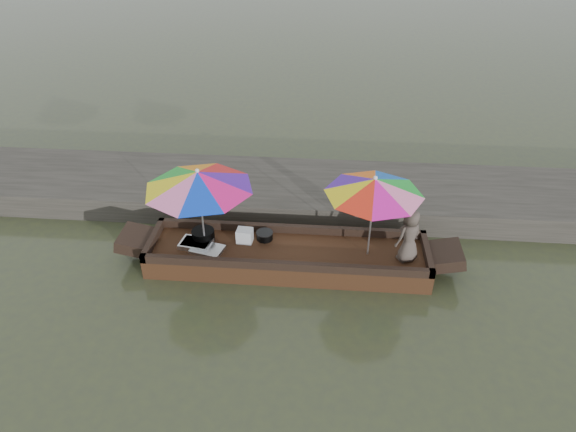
# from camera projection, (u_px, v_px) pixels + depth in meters

# --- Properties ---
(water) EXTENTS (80.00, 80.00, 0.00)m
(water) POSITION_uv_depth(u_px,v_px,m) (288.00, 265.00, 9.30)
(water) COLOR #3F4627
(water) RESTS_ON ground
(dock) EXTENTS (22.00, 2.20, 0.50)m
(dock) POSITION_uv_depth(u_px,v_px,m) (296.00, 192.00, 10.99)
(dock) COLOR #2D2B26
(dock) RESTS_ON ground
(boat_hull) EXTENTS (4.97, 1.20, 0.35)m
(boat_hull) POSITION_uv_depth(u_px,v_px,m) (288.00, 257.00, 9.20)
(boat_hull) COLOR black
(boat_hull) RESTS_ON water
(cooking_pot) EXTENTS (0.41, 0.41, 0.22)m
(cooking_pot) POSITION_uv_depth(u_px,v_px,m) (203.00, 235.00, 9.28)
(cooking_pot) COLOR black
(cooking_pot) RESTS_ON boat_hull
(tray_crayfish) EXTENTS (0.61, 0.47, 0.09)m
(tray_crayfish) POSITION_uv_depth(u_px,v_px,m) (196.00, 244.00, 9.17)
(tray_crayfish) COLOR silver
(tray_crayfish) RESTS_ON boat_hull
(tray_scallop) EXTENTS (0.63, 0.51, 0.06)m
(tray_scallop) POSITION_uv_depth(u_px,v_px,m) (207.00, 249.00, 9.06)
(tray_scallop) COLOR silver
(tray_scallop) RESTS_ON boat_hull
(charcoal_grill) EXTENTS (0.29, 0.29, 0.14)m
(charcoal_grill) POSITION_uv_depth(u_px,v_px,m) (265.00, 236.00, 9.34)
(charcoal_grill) COLOR black
(charcoal_grill) RESTS_ON boat_hull
(supply_bag) EXTENTS (0.30, 0.24, 0.26)m
(supply_bag) POSITION_uv_depth(u_px,v_px,m) (245.00, 236.00, 9.24)
(supply_bag) COLOR silver
(supply_bag) RESTS_ON boat_hull
(vendor) EXTENTS (0.59, 0.54, 1.00)m
(vendor) POSITION_uv_depth(u_px,v_px,m) (409.00, 236.00, 8.60)
(vendor) COLOR #4E423B
(vendor) RESTS_ON boat_hull
(umbrella_bow) EXTENTS (2.08, 2.08, 1.55)m
(umbrella_bow) POSITION_uv_depth(u_px,v_px,m) (201.00, 209.00, 8.78)
(umbrella_bow) COLOR #4D14A5
(umbrella_bow) RESTS_ON boat_hull
(umbrella_stern) EXTENTS (1.79, 1.79, 1.55)m
(umbrella_stern) POSITION_uv_depth(u_px,v_px,m) (371.00, 217.00, 8.58)
(umbrella_stern) COLOR green
(umbrella_stern) RESTS_ON boat_hull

